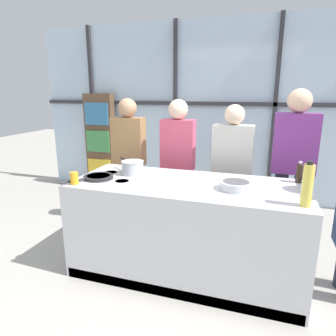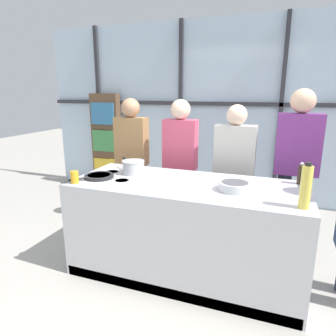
% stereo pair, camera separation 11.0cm
% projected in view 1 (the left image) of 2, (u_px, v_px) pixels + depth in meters
% --- Properties ---
extents(ground_plane, '(18.00, 18.00, 0.00)m').
position_uv_depth(ground_plane, '(186.00, 270.00, 2.99)').
color(ground_plane, '#ADA89E').
extents(back_window_wall, '(6.40, 0.10, 2.80)m').
position_uv_depth(back_window_wall, '(223.00, 112.00, 4.71)').
color(back_window_wall, silver).
rests_on(back_window_wall, ground_plane).
extents(bookshelf, '(0.52, 0.19, 1.69)m').
position_uv_depth(bookshelf, '(100.00, 142.00, 5.31)').
color(bookshelf, brown).
rests_on(bookshelf, ground_plane).
extents(demo_island, '(2.14, 0.89, 0.91)m').
position_uv_depth(demo_island, '(186.00, 228.00, 2.87)').
color(demo_island, silver).
rests_on(demo_island, ground_plane).
extents(spectator_far_left, '(0.40, 0.23, 1.65)m').
position_uv_depth(spectator_far_left, '(129.00, 155.00, 3.77)').
color(spectator_far_left, '#47382D').
rests_on(spectator_far_left, ground_plane).
extents(spectator_center_left, '(0.40, 0.23, 1.64)m').
position_uv_depth(spectator_center_left, '(178.00, 159.00, 3.58)').
color(spectator_center_left, '#232838').
rests_on(spectator_center_left, ground_plane).
extents(spectator_center_right, '(0.45, 0.22, 1.59)m').
position_uv_depth(spectator_center_right, '(232.00, 167.00, 3.41)').
color(spectator_center_right, '#232838').
rests_on(spectator_center_right, ground_plane).
extents(spectator_far_right, '(0.44, 0.25, 1.76)m').
position_uv_depth(spectator_far_right, '(293.00, 161.00, 3.19)').
color(spectator_far_right, '#232838').
rests_on(spectator_far_right, ground_plane).
extents(frying_pan, '(0.36, 0.46, 0.03)m').
position_uv_depth(frying_pan, '(98.00, 177.00, 2.88)').
color(frying_pan, '#232326').
rests_on(frying_pan, demo_island).
extents(saucepan, '(0.35, 0.32, 0.14)m').
position_uv_depth(saucepan, '(133.00, 167.00, 3.03)').
color(saucepan, silver).
rests_on(saucepan, demo_island).
extents(white_plate, '(0.26, 0.26, 0.01)m').
position_uv_depth(white_plate, '(242.00, 182.00, 2.76)').
color(white_plate, white).
rests_on(white_plate, demo_island).
extents(mixing_bowl, '(0.28, 0.28, 0.07)m').
position_uv_depth(mixing_bowl, '(236.00, 185.00, 2.56)').
color(mixing_bowl, silver).
rests_on(mixing_bowl, demo_island).
extents(oil_bottle, '(0.08, 0.08, 0.34)m').
position_uv_depth(oil_bottle, '(307.00, 185.00, 2.16)').
color(oil_bottle, '#E0CC4C').
rests_on(oil_bottle, demo_island).
extents(pepper_grinder, '(0.06, 0.06, 0.20)m').
position_uv_depth(pepper_grinder, '(299.00, 173.00, 2.75)').
color(pepper_grinder, '#332319').
rests_on(pepper_grinder, demo_island).
extents(juice_glass_near, '(0.07, 0.07, 0.11)m').
position_uv_depth(juice_glass_near, '(74.00, 178.00, 2.71)').
color(juice_glass_near, orange).
rests_on(juice_glass_near, demo_island).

